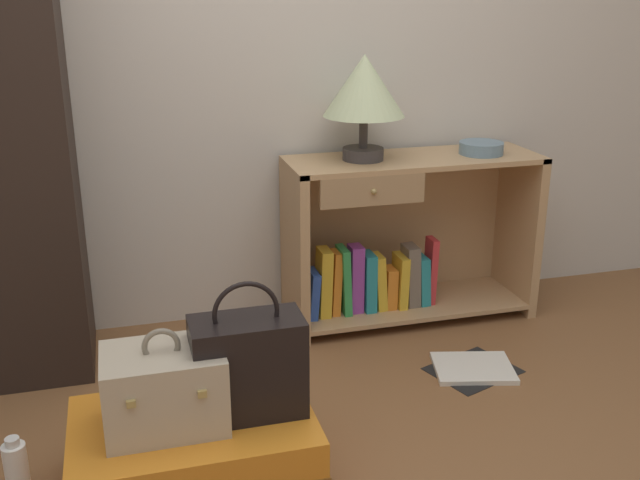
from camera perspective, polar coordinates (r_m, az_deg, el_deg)
back_wall at (r=3.15m, az=-7.13°, el=16.78°), size 6.40×0.10×2.60m
bookshelf at (r=3.27m, az=6.09°, el=-0.19°), size 1.08×0.39×0.73m
table_lamp at (r=3.05m, az=3.41°, el=11.47°), size 0.33×0.33×0.43m
bowl at (r=3.27m, az=12.24°, el=6.90°), size 0.19×0.19×0.05m
suitcase_large at (r=2.31m, az=-9.59°, el=-15.76°), size 0.71×0.48×0.23m
train_case at (r=2.17m, az=-11.82°, el=-11.07°), size 0.34×0.25×0.30m
handbag at (r=2.18m, az=-5.54°, el=-9.52°), size 0.32×0.17×0.41m
bottle at (r=2.41m, az=-22.21°, el=-16.01°), size 0.07×0.07×0.20m
open_book_on_floor at (r=2.98m, az=11.65°, el=-9.61°), size 0.38×0.34×0.02m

